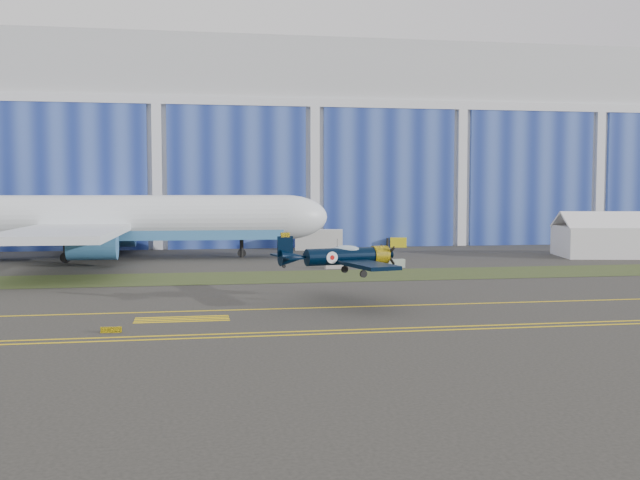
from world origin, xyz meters
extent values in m
plane|color=#35342E|center=(0.00, 0.00, 0.00)|extent=(260.00, 260.00, 0.00)
cube|color=#475128|center=(0.00, 14.00, 0.02)|extent=(260.00, 10.00, 0.02)
cube|color=silver|center=(0.00, 72.00, 15.00)|extent=(220.00, 45.00, 30.00)
cube|color=navy|center=(0.00, 49.20, 10.00)|extent=(220.00, 0.60, 20.00)
cube|color=silver|center=(0.00, 49.15, 20.60)|extent=(220.00, 0.70, 1.20)
cube|color=yellow|center=(0.00, -5.00, 0.01)|extent=(200.00, 0.20, 0.02)
cube|color=yellow|center=(0.00, -14.50, 0.01)|extent=(80.00, 0.20, 0.02)
cube|color=yellow|center=(0.00, -13.50, 0.01)|extent=(80.00, 0.20, 0.02)
cube|color=yellow|center=(-22.00, -12.00, 0.17)|extent=(1.20, 0.15, 0.35)
cube|color=silver|center=(-0.10, 44.85, 1.40)|extent=(6.85, 3.83, 2.80)
cube|color=yellow|center=(12.03, 47.81, 0.68)|extent=(2.66, 2.06, 1.36)
cube|color=gray|center=(-2.61, 20.42, 0.45)|extent=(2.04, 0.74, 0.90)
cube|color=gray|center=(2.30, 20.67, 0.45)|extent=(2.07, 0.91, 0.90)
cube|color=gray|center=(3.98, 20.33, 0.45)|extent=(2.05, 0.79, 0.90)
camera|label=1|loc=(-17.28, -56.35, 8.30)|focal=42.00mm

